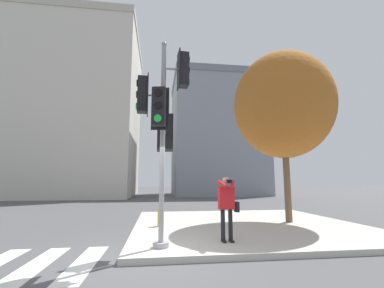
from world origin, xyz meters
TOP-DOWN VIEW (x-y plane):
  - ground_plane at (0.00, 0.00)m, footprint 160.00×160.00m
  - sidewalk_corner at (3.50, 3.50)m, footprint 8.00×8.00m
  - traffic_signal_pole at (0.36, 0.29)m, footprint 1.34×1.34m
  - person_photographer at (2.06, 0.65)m, footprint 0.58×0.54m
  - street_tree at (5.24, 3.48)m, footprint 3.92×3.92m
  - fire_hydrant at (0.38, 3.22)m, footprint 0.19×0.25m
  - building_left at (-10.53, 25.37)m, footprint 16.21×13.63m
  - building_right at (7.85, 26.79)m, footprint 11.42×10.03m

SIDE VIEW (x-z plane):
  - ground_plane at x=0.00m, z-range 0.00..0.00m
  - sidewalk_corner at x=3.50m, z-range 0.00..0.15m
  - fire_hydrant at x=0.38m, z-range 0.14..0.82m
  - person_photographer at x=2.06m, z-range 0.30..1.94m
  - traffic_signal_pole at x=0.36m, z-range 0.78..5.91m
  - street_tree at x=5.24m, z-range 1.35..8.10m
  - building_right at x=7.85m, z-range 0.01..15.36m
  - building_left at x=-10.53m, z-range 0.01..19.69m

